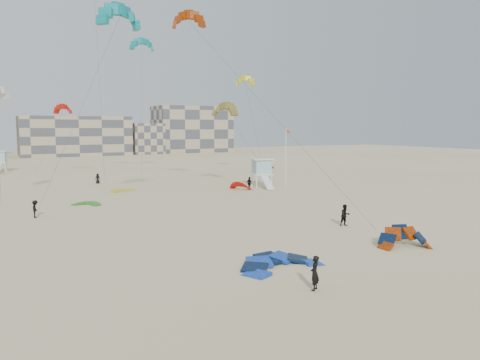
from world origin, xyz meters
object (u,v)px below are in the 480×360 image
kite_ground_blue (280,267)px  lifeguard_tower_near (262,173)px  kitesurfer_main (315,273)px  kite_ground_orange (404,247)px

kite_ground_blue → lifeguard_tower_near: size_ratio=0.88×
kitesurfer_main → kite_ground_blue: bearing=-136.5°
kitesurfer_main → lifeguard_tower_near: size_ratio=0.31×
kite_ground_blue → kitesurfer_main: bearing=-105.4°
kite_ground_orange → lifeguard_tower_near: lifeguard_tower_near is taller
kite_ground_orange → kite_ground_blue: bearing=-162.5°
kite_ground_orange → kitesurfer_main: 11.82m
kite_ground_blue → kite_ground_orange: 10.40m
kite_ground_blue → lifeguard_tower_near: bearing=54.0°
lifeguard_tower_near → kite_ground_blue: bearing=-106.7°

